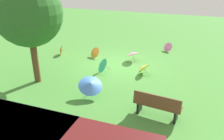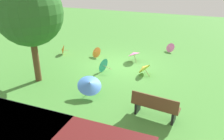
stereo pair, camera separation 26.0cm
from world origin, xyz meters
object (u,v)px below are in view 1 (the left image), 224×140
shade_tree (28,13)px  parasol_yellow_0 (143,67)px  parasol_pink_0 (168,47)px  parasol_blue_3 (91,84)px  parasol_orange_1 (60,50)px  parasol_teal_0 (102,65)px  parasol_pink_1 (132,53)px  park_bench (157,105)px  parasol_orange_2 (94,52)px

shade_tree → parasol_yellow_0: 5.73m
parasol_pink_0 → parasol_yellow_0: size_ratio=0.87×
parasol_blue_3 → parasol_orange_1: bearing=-42.6°
parasol_pink_0 → parasol_teal_0: 5.36m
shade_tree → parasol_teal_0: size_ratio=5.91×
parasol_blue_3 → parasol_pink_1: bearing=-92.7°
shade_tree → parasol_pink_1: (-3.18, -4.24, -2.61)m
shade_tree → parasol_teal_0: (-2.25, -2.14, -2.72)m
park_bench → parasol_teal_0: (3.43, -2.81, -0.09)m
park_bench → parasol_orange_1: size_ratio=2.62×
parasol_orange_2 → parasol_yellow_0: 3.60m
parasol_pink_0 → park_bench: bearing=97.2°
parasol_teal_0 → parasol_pink_0: bearing=-117.4°
park_bench → parasol_blue_3: bearing=-7.0°
parasol_teal_0 → parasol_pink_1: (-0.93, -2.10, 0.10)m
park_bench → parasol_pink_1: 5.51m
parasol_pink_0 → parasol_teal_0: size_ratio=0.94×
shade_tree → parasol_orange_2: size_ratio=5.78×
park_bench → parasol_blue_3: 2.74m
parasol_pink_1 → parasol_yellow_0: 1.86m
shade_tree → parasol_yellow_0: bearing=-147.4°
parasol_orange_1 → parasol_yellow_0: 5.56m
park_bench → parasol_yellow_0: (1.44, -3.38, -0.11)m
shade_tree → parasol_teal_0: shade_tree is taller
parasol_teal_0 → parasol_orange_1: bearing=-21.9°
parasol_pink_0 → parasol_blue_3: parasol_blue_3 is taller
parasol_orange_1 → parasol_orange_2: 2.17m
parasol_pink_1 → parasol_blue_3: parasol_blue_3 is taller
shade_tree → parasol_orange_2: shade_tree is taller
park_bench → parasol_pink_1: park_bench is taller
park_bench → parasol_orange_2: park_bench is taller
parasol_pink_0 → parasol_orange_2: (3.85, 2.91, 0.02)m
shade_tree → parasol_blue_3: size_ratio=3.41×
parasol_blue_3 → park_bench: bearing=173.0°
parasol_orange_1 → park_bench: bearing=148.7°
park_bench → parasol_pink_1: (2.50, -4.91, 0.01)m
parasol_orange_1 → parasol_blue_3: parasol_blue_3 is taller
shade_tree → parasol_orange_1: 4.68m
park_bench → parasol_orange_2: bearing=-44.1°
park_bench → parasol_orange_2: 6.69m
parasol_teal_0 → parasol_orange_2: size_ratio=0.98×
parasol_pink_1 → parasol_orange_2: (2.31, 0.25, -0.16)m
parasol_pink_1 → parasol_blue_3: (0.22, 4.57, 0.09)m
parasol_teal_0 → parasol_orange_2: (1.38, -1.85, -0.06)m
parasol_orange_1 → parasol_teal_0: bearing=158.1°
parasol_orange_2 → parasol_yellow_0: (-3.37, 1.28, 0.04)m
parasol_teal_0 → parasol_orange_1: parasol_teal_0 is taller
parasol_blue_3 → parasol_pink_0: bearing=-103.6°
park_bench → shade_tree: bearing=-6.7°
shade_tree → parasol_yellow_0: shade_tree is taller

